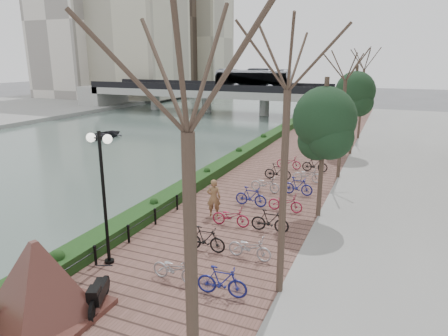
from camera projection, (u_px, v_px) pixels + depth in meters
The scene contains 14 objects.
ground at pixel (47, 282), 14.32m from camera, with size 220.00×220.00×0.00m, color #59595B.
river_water at pixel (126, 135), 42.17m from camera, with size 30.00×130.00×0.02m, color #43534E.
promenade at pixel (283, 168), 28.29m from camera, with size 8.00×75.00×0.50m, color brown.
hedge at pixel (249, 150), 31.65m from camera, with size 1.10×56.00×0.60m, color #1A3714.
chain_fence at pixel (113, 245), 15.35m from camera, with size 0.10×14.10×0.70m.
granite_monument at pixel (39, 281), 11.20m from camera, with size 4.48×4.48×2.45m.
lamppost at pixel (102, 170), 13.80m from camera, with size 1.02×0.32×4.91m.
motorcycle at pixel (99, 291), 11.98m from camera, with size 0.51×1.64×1.02m, color black, non-canonical shape.
pedestrian at pixel (214, 198), 18.89m from camera, with size 0.66×0.43×1.81m, color brown.
bicycle_parking at pixel (268, 200), 19.90m from camera, with size 2.40×17.32×1.00m.
street_trees at pixel (334, 137), 21.60m from camera, with size 3.20×37.12×6.80m.
bridge at pixel (216, 90), 58.47m from camera, with size 36.00×10.77×6.50m.
boat at pixel (103, 134), 40.16m from camera, with size 2.65×3.70×0.77m, color black.
far_buildings at pixel (134, 18), 84.27m from camera, with size 35.00×38.00×38.00m.
Camera 1 is at (10.81, -9.24, 7.76)m, focal length 32.00 mm.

